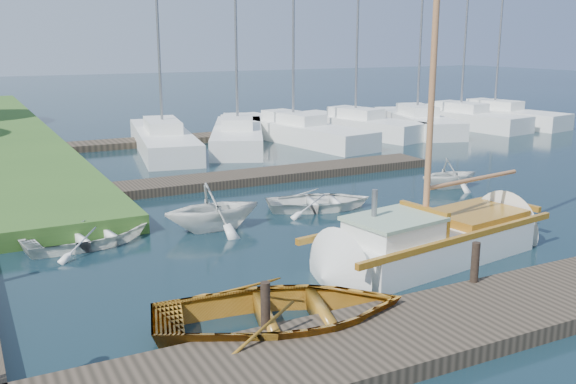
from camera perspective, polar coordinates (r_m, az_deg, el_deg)
name	(u,v)px	position (r m, az deg, el deg)	size (l,w,h in m)	color
ground	(288,238)	(16.27, 0.00, -4.11)	(160.00, 160.00, 0.00)	black
near_dock	(448,324)	(11.58, 14.06, -11.28)	(18.00, 2.20, 0.30)	#2D271E
far_dock	(254,177)	(22.74, -3.05, 1.36)	(14.00, 1.60, 0.30)	#2D271E
pontoon	(316,129)	(34.68, 2.54, 5.57)	(30.00, 1.60, 0.30)	#2D271E
mooring_post_1	(265,305)	(10.57, -2.02, -10.05)	(0.16, 0.16, 0.80)	black
mooring_post_2	(475,262)	(13.01, 16.30, -6.01)	(0.16, 0.16, 0.80)	black
sailboat	(435,243)	(15.16, 12.93, -4.44)	(7.36, 3.02, 9.83)	white
dinghy	(282,307)	(11.13, -0.55, -10.16)	(3.14, 4.40, 0.91)	#8B5010
tender_a	(89,232)	(16.39, -17.30, -3.44)	(2.21, 3.09, 0.64)	white
tender_b	(213,204)	(16.93, -6.71, -1.10)	(2.23, 2.59, 1.36)	white
tender_c	(319,198)	(18.95, 2.80, -0.57)	(2.21, 3.09, 0.64)	white
tender_d	(450,172)	(22.23, 14.20, 1.77)	(1.84, 2.13, 1.12)	white
marina_boat_1	(163,138)	(29.43, -11.06, 4.73)	(3.77, 9.54, 10.91)	white
marina_boat_2	(238,134)	(30.20, -4.49, 5.18)	(5.46, 8.64, 11.66)	white
marina_boat_3	(293,129)	(31.72, 0.46, 5.61)	(3.92, 10.24, 12.13)	white
marina_boat_4	(355,124)	(33.98, 5.99, 6.07)	(4.20, 8.38, 11.40)	white
marina_boat_5	(417,120)	(35.83, 11.38, 6.26)	(4.58, 8.57, 11.33)	white
marina_boat_6	(460,117)	(38.03, 15.08, 6.46)	(3.42, 8.35, 10.91)	white
marina_boat_7	(494,114)	(40.00, 17.85, 6.60)	(3.79, 8.95, 10.87)	white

